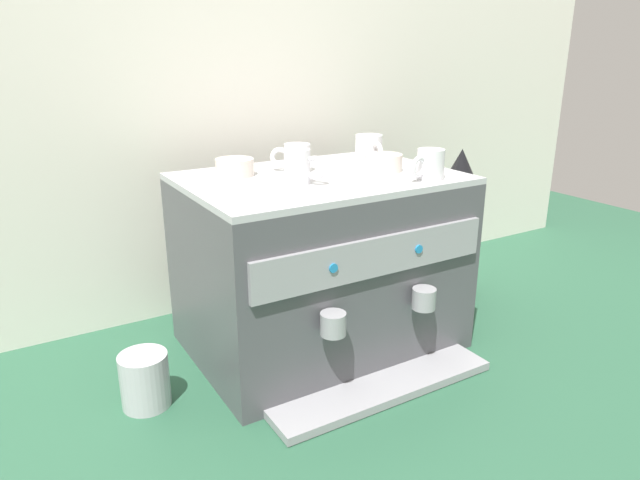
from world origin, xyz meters
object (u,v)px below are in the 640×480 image
object	(u,v)px
ceramic_cup_0	(429,164)
ceramic_bowl_1	(235,168)
ceramic_cup_2	(296,158)
ceramic_cup_1	(369,150)
coffee_grinder	(456,227)
milk_pitcher	(145,380)
espresso_machine	(321,263)
ceramic_cup_3	(299,167)
ceramic_bowl_0	(383,163)

from	to	relation	value
ceramic_cup_0	ceramic_bowl_1	size ratio (longest dim) A/B	1.09
ceramic_cup_2	ceramic_cup_1	bearing A→B (deg)	-4.35
coffee_grinder	milk_pitcher	world-z (taller)	coffee_grinder
milk_pitcher	ceramic_bowl_1	bearing A→B (deg)	27.02
espresso_machine	ceramic_cup_0	xyz separation A→B (m)	(0.20, -0.17, 0.27)
ceramic_cup_2	ceramic_cup_3	distance (m)	0.14
ceramic_cup_1	ceramic_bowl_0	xyz separation A→B (m)	(-0.02, -0.09, -0.02)
ceramic_cup_1	coffee_grinder	world-z (taller)	ceramic_cup_1
ceramic_cup_2	milk_pitcher	size ratio (longest dim) A/B	0.72
ceramic_cup_2	coffee_grinder	size ratio (longest dim) A/B	0.19
ceramic_cup_0	ceramic_bowl_1	bearing A→B (deg)	144.16
ceramic_cup_1	coffee_grinder	distance (m)	0.43
espresso_machine	ceramic_cup_1	size ratio (longest dim) A/B	5.83
ceramic_cup_2	milk_pitcher	world-z (taller)	ceramic_cup_2
ceramic_cup_2	milk_pitcher	bearing A→B (deg)	-165.43
ceramic_cup_1	ceramic_cup_2	world-z (taller)	ceramic_cup_1
ceramic_cup_2	ceramic_cup_3	bearing A→B (deg)	-115.54
ceramic_cup_0	ceramic_bowl_0	size ratio (longest dim) A/B	1.06
ceramic_cup_2	ceramic_cup_3	xyz separation A→B (m)	(-0.06, -0.12, 0.00)
ceramic_cup_3	ceramic_bowl_1	size ratio (longest dim) A/B	0.93
ceramic_bowl_0	milk_pitcher	size ratio (longest dim) A/B	0.78
ceramic_bowl_0	coffee_grinder	xyz separation A→B (m)	(0.36, 0.08, -0.25)
ceramic_cup_0	ceramic_cup_2	size ratio (longest dim) A/B	1.15
ceramic_cup_2	ceramic_bowl_1	bearing A→B (deg)	166.63
ceramic_cup_1	milk_pitcher	distance (m)	0.80
ceramic_cup_0	coffee_grinder	xyz separation A→B (m)	(0.32, 0.22, -0.27)
espresso_machine	ceramic_cup_3	distance (m)	0.29
ceramic_cup_3	coffee_grinder	size ratio (longest dim) A/B	0.18
ceramic_bowl_0	coffee_grinder	bearing A→B (deg)	12.85
ceramic_cup_1	coffee_grinder	bearing A→B (deg)	-1.14
coffee_grinder	milk_pitcher	distance (m)	1.02
espresso_machine	milk_pitcher	xyz separation A→B (m)	(-0.48, -0.04, -0.17)
ceramic_cup_2	ceramic_bowl_1	distance (m)	0.16
ceramic_bowl_0	ceramic_bowl_1	size ratio (longest dim) A/B	1.03
ceramic_cup_1	ceramic_bowl_1	distance (m)	0.37
ceramic_cup_1	espresso_machine	bearing A→B (deg)	-163.26
ceramic_cup_0	ceramic_bowl_0	world-z (taller)	ceramic_cup_0
espresso_machine	ceramic_cup_3	size ratio (longest dim) A/B	7.61
milk_pitcher	ceramic_cup_2	bearing A→B (deg)	14.57
ceramic_cup_0	ceramic_cup_3	distance (m)	0.31
ceramic_cup_2	ceramic_bowl_1	size ratio (longest dim) A/B	0.95
ceramic_bowl_0	ceramic_cup_2	bearing A→B (deg)	151.97
espresso_machine	ceramic_bowl_0	xyz separation A→B (m)	(0.17, -0.03, 0.25)
ceramic_cup_0	ceramic_bowl_0	bearing A→B (deg)	104.36
espresso_machine	coffee_grinder	world-z (taller)	coffee_grinder
milk_pitcher	ceramic_bowl_0	bearing A→B (deg)	1.12
ceramic_cup_1	ceramic_cup_3	world-z (taller)	same
ceramic_cup_1	ceramic_cup_3	size ratio (longest dim) A/B	1.31
ceramic_cup_0	ceramic_cup_2	xyz separation A→B (m)	(-0.23, 0.24, -0.00)
espresso_machine	ceramic_cup_0	world-z (taller)	ceramic_cup_0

